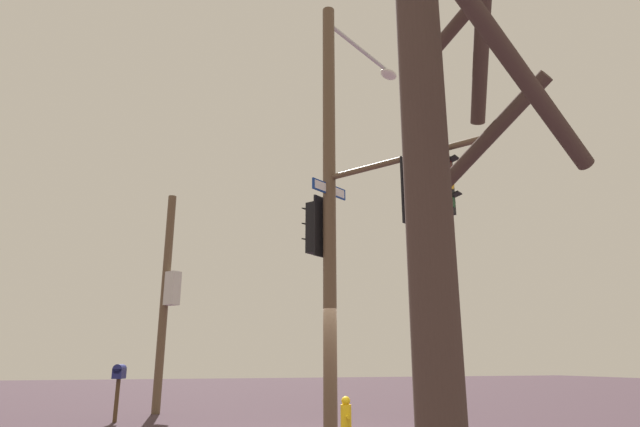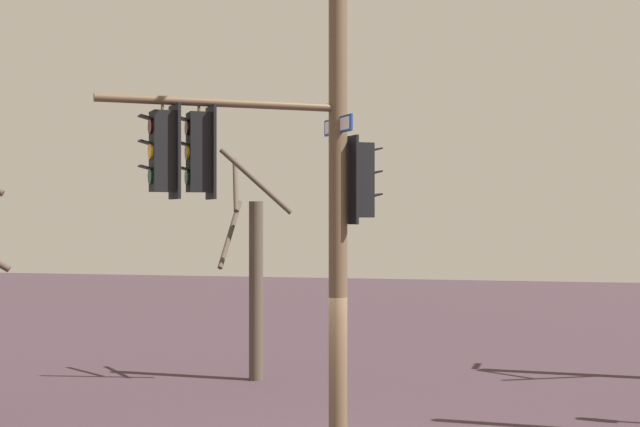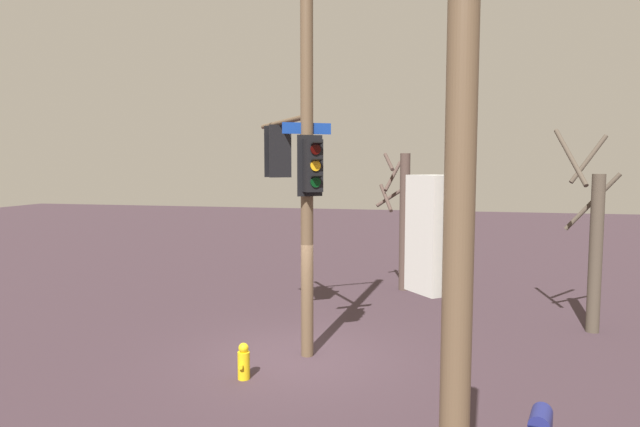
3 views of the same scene
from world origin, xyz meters
TOP-DOWN VIEW (x-y plane):
  - ground_plane at (0.00, 0.00)m, footprint 80.00×80.00m
  - main_signal_pole_assembly at (-0.57, -0.27)m, footprint 4.77×3.06m
  - secondary_pole_assembly at (6.74, 3.15)m, footprint 0.64×0.58m
  - fire_hydrant at (1.43, -0.75)m, footprint 0.38×0.24m
  - bare_tree_across_street at (-7.16, 1.70)m, footprint 1.95×1.56m
  - bare_tree_corner at (-3.49, 6.75)m, footprint 1.70×1.70m

SIDE VIEW (x-z plane):
  - ground_plane at x=0.00m, z-range 0.00..0.00m
  - fire_hydrant at x=1.43m, z-range -0.02..0.71m
  - bare_tree_corner at x=-3.49m, z-range -0.29..4.87m
  - bare_tree_across_street at x=-7.16m, z-range 0.16..4.80m
  - secondary_pole_assembly at x=6.74m, z-range 0.07..6.73m
  - main_signal_pole_assembly at x=-0.57m, z-range 0.16..9.62m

